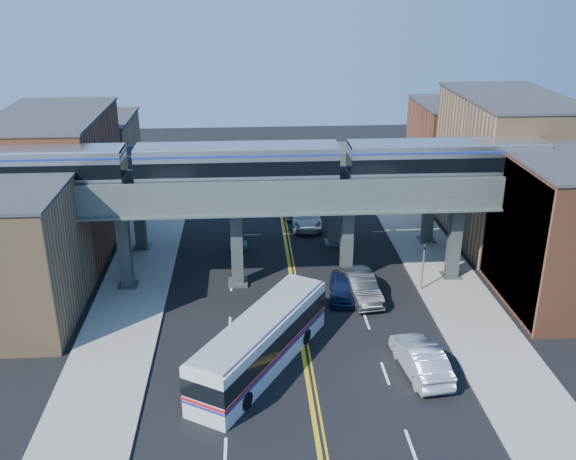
# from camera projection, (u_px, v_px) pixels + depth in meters

# --- Properties ---
(ground) EXTENTS (120.00, 120.00, 0.00)m
(ground) POSITION_uv_depth(u_px,v_px,m) (301.00, 339.00, 40.19)
(ground) COLOR black
(ground) RESTS_ON ground
(sidewalk_west) EXTENTS (5.00, 70.00, 0.16)m
(sidewalk_west) POSITION_uv_depth(u_px,v_px,m) (139.00, 274.00, 48.71)
(sidewalk_west) COLOR gray
(sidewalk_west) RESTS_ON ground
(sidewalk_east) EXTENTS (5.00, 70.00, 0.16)m
(sidewalk_east) POSITION_uv_depth(u_px,v_px,m) (437.00, 266.00, 50.12)
(sidewalk_east) COLOR gray
(sidewalk_east) RESTS_ON ground
(building_west_a) EXTENTS (8.00, 10.00, 9.00)m
(building_west_a) POSITION_uv_depth(u_px,v_px,m) (9.00, 256.00, 41.08)
(building_west_a) COLOR #93734C
(building_west_a) RESTS_ON ground
(building_west_b) EXTENTS (8.00, 14.00, 11.00)m
(building_west_b) POSITION_uv_depth(u_px,v_px,m) (57.00, 184.00, 51.81)
(building_west_b) COLOR brown
(building_west_b) RESTS_ON ground
(building_west_c) EXTENTS (8.00, 10.00, 8.00)m
(building_west_c) POSITION_uv_depth(u_px,v_px,m) (94.00, 159.00, 64.41)
(building_west_c) COLOR #93734C
(building_west_c) RESTS_ON ground
(building_east_a) EXTENTS (8.00, 10.00, 10.00)m
(building_east_a) POSITION_uv_depth(u_px,v_px,m) (570.00, 234.00, 43.16)
(building_east_a) COLOR brown
(building_east_a) RESTS_ON ground
(building_east_b) EXTENTS (8.00, 14.00, 12.00)m
(building_east_b) POSITION_uv_depth(u_px,v_px,m) (504.00, 169.00, 53.90)
(building_east_b) COLOR #93734C
(building_east_b) RESTS_ON ground
(building_east_c) EXTENTS (8.00, 10.00, 9.00)m
(building_east_c) POSITION_uv_depth(u_px,v_px,m) (455.00, 148.00, 66.49)
(building_east_c) COLOR brown
(building_east_c) RESTS_ON ground
(mural_panel) EXTENTS (0.10, 9.50, 9.50)m
(mural_panel) POSITION_uv_depth(u_px,v_px,m) (512.00, 239.00, 43.01)
(mural_panel) COLOR #2AA5B7
(mural_panel) RESTS_ON ground
(elevated_viaduct_near) EXTENTS (52.00, 3.60, 7.40)m
(elevated_viaduct_near) POSITION_uv_depth(u_px,v_px,m) (292.00, 200.00, 45.18)
(elevated_viaduct_near) COLOR #3B4441
(elevated_viaduct_near) RESTS_ON ground
(elevated_viaduct_far) EXTENTS (52.00, 3.60, 7.40)m
(elevated_viaduct_far) POSITION_uv_depth(u_px,v_px,m) (286.00, 172.00, 51.66)
(elevated_viaduct_far) COLOR #3B4441
(elevated_viaduct_far) RESTS_ON ground
(transit_train) EXTENTS (42.97, 2.69, 3.13)m
(transit_train) POSITION_uv_depth(u_px,v_px,m) (238.00, 165.00, 43.97)
(transit_train) COLOR black
(transit_train) RESTS_ON elevated_viaduct_near
(stop_sign) EXTENTS (0.76, 0.09, 2.63)m
(stop_sign) POSITION_uv_depth(u_px,v_px,m) (302.00, 292.00, 42.33)
(stop_sign) COLOR slate
(stop_sign) RESTS_ON ground
(traffic_signal) EXTENTS (0.15, 0.18, 4.10)m
(traffic_signal) POSITION_uv_depth(u_px,v_px,m) (423.00, 262.00, 45.45)
(traffic_signal) COLOR slate
(traffic_signal) RESTS_ON ground
(transit_bus) EXTENTS (8.47, 11.65, 3.09)m
(transit_bus) POSITION_uv_depth(u_px,v_px,m) (261.00, 343.00, 36.88)
(transit_bus) COLOR silver
(transit_bus) RESTS_ON ground
(car_lane_a) EXTENTS (2.39, 4.73, 1.54)m
(car_lane_a) POSITION_uv_depth(u_px,v_px,m) (342.00, 287.00, 45.15)
(car_lane_a) COLOR #0E1736
(car_lane_a) RESTS_ON ground
(car_lane_b) EXTENTS (2.54, 5.58, 1.78)m
(car_lane_b) POSITION_uv_depth(u_px,v_px,m) (361.00, 286.00, 45.01)
(car_lane_b) COLOR #2A2A2C
(car_lane_b) RESTS_ON ground
(car_lane_c) EXTENTS (2.84, 5.83, 1.60)m
(car_lane_c) POSITION_uv_depth(u_px,v_px,m) (306.00, 217.00, 58.07)
(car_lane_c) COLOR silver
(car_lane_c) RESTS_ON ground
(car_lane_d) EXTENTS (3.30, 6.65, 1.86)m
(car_lane_d) POSITION_uv_depth(u_px,v_px,m) (299.00, 202.00, 61.45)
(car_lane_d) COLOR #ADACB1
(car_lane_d) RESTS_ON ground
(car_parked_curb) EXTENTS (2.60, 5.74, 1.83)m
(car_parked_curb) POSITION_uv_depth(u_px,v_px,m) (421.00, 359.00, 36.54)
(car_parked_curb) COLOR #B0B1B5
(car_parked_curb) RESTS_ON ground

